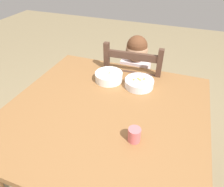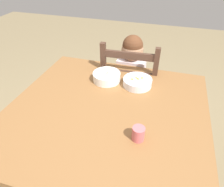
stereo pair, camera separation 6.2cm
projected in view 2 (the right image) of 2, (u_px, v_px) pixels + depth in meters
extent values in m
plane|color=#837251|center=(108.00, 181.00, 1.59)|extent=(8.00, 8.00, 0.00)
cube|color=brown|center=(106.00, 112.00, 1.16)|extent=(1.12, 1.08, 0.04)
cylinder|color=brown|center=(72.00, 100.00, 1.85)|extent=(0.07, 0.07, 0.70)
cylinder|color=brown|center=(182.00, 121.00, 1.63)|extent=(0.07, 0.07, 0.70)
cube|color=#482F23|center=(130.00, 91.00, 1.82)|extent=(0.44, 0.44, 0.02)
cube|color=#482F23|center=(151.00, 101.00, 2.07)|extent=(0.04, 0.04, 0.42)
cube|color=#482F23|center=(114.00, 95.00, 2.14)|extent=(0.04, 0.04, 0.42)
cube|color=#482F23|center=(147.00, 127.00, 1.77)|extent=(0.04, 0.04, 0.42)
cube|color=#482F23|center=(105.00, 120.00, 1.84)|extent=(0.04, 0.04, 0.42)
cube|color=#482F23|center=(154.00, 80.00, 1.48)|extent=(0.04, 0.04, 0.50)
cube|color=#482F23|center=(104.00, 74.00, 1.56)|extent=(0.04, 0.04, 0.50)
cube|color=#482F23|center=(129.00, 56.00, 1.42)|extent=(0.36, 0.04, 0.05)
cube|color=#482F23|center=(128.00, 74.00, 1.51)|extent=(0.36, 0.04, 0.05)
cube|color=silver|center=(131.00, 76.00, 1.70)|extent=(0.22, 0.14, 0.32)
sphere|color=#A47858|center=(132.00, 50.00, 1.56)|extent=(0.17, 0.17, 0.17)
sphere|color=brown|center=(133.00, 45.00, 1.54)|extent=(0.16, 0.16, 0.16)
cylinder|color=#3F4C72|center=(120.00, 118.00, 1.84)|extent=(0.07, 0.07, 0.44)
cylinder|color=#3F4C72|center=(132.00, 120.00, 1.82)|extent=(0.07, 0.07, 0.44)
cylinder|color=silver|center=(112.00, 72.00, 1.61)|extent=(0.06, 0.24, 0.13)
cylinder|color=silver|center=(145.00, 77.00, 1.55)|extent=(0.06, 0.24, 0.13)
cylinder|color=white|center=(107.00, 77.00, 1.38)|extent=(0.19, 0.19, 0.06)
cylinder|color=white|center=(107.00, 80.00, 1.39)|extent=(0.08, 0.08, 0.01)
cylinder|color=green|center=(107.00, 76.00, 1.37)|extent=(0.15, 0.15, 0.03)
sphere|color=#55953A|center=(107.00, 73.00, 1.37)|extent=(0.01, 0.01, 0.01)
sphere|color=#4E9C30|center=(107.00, 74.00, 1.36)|extent=(0.01, 0.01, 0.01)
sphere|color=#51A032|center=(107.00, 73.00, 1.37)|extent=(0.01, 0.01, 0.01)
sphere|color=#51A53B|center=(106.00, 74.00, 1.36)|extent=(0.01, 0.01, 0.01)
cylinder|color=white|center=(137.00, 82.00, 1.33)|extent=(0.19, 0.19, 0.05)
cylinder|color=white|center=(137.00, 85.00, 1.34)|extent=(0.08, 0.08, 0.01)
cylinder|color=orange|center=(138.00, 81.00, 1.33)|extent=(0.15, 0.15, 0.03)
cube|color=orange|center=(138.00, 80.00, 1.32)|extent=(0.02, 0.02, 0.01)
cube|color=orange|center=(142.00, 79.00, 1.33)|extent=(0.02, 0.02, 0.01)
cube|color=orange|center=(132.00, 80.00, 1.32)|extent=(0.02, 0.02, 0.01)
cube|color=orange|center=(136.00, 78.00, 1.33)|extent=(0.02, 0.02, 0.01)
cube|color=silver|center=(134.00, 85.00, 1.34)|extent=(0.09, 0.06, 0.00)
ellipsoid|color=silver|center=(127.00, 81.00, 1.38)|extent=(0.05, 0.05, 0.01)
cylinder|color=#D46367|center=(138.00, 134.00, 0.95)|extent=(0.06, 0.06, 0.07)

